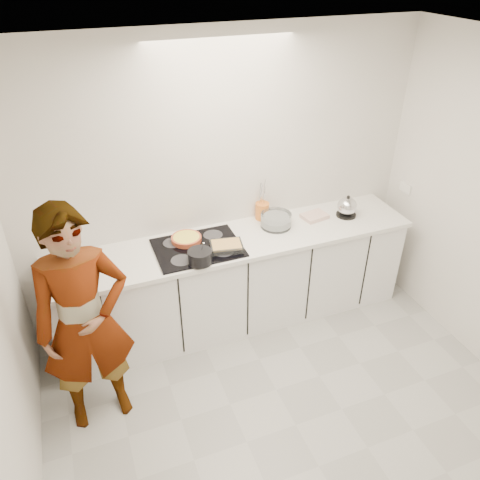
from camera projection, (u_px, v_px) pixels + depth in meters
name	position (u px, v px, depth m)	size (l,w,h in m)	color
floor	(296.00, 425.00, 3.54)	(3.60, 3.20, 0.00)	#ACACA8
ceiling	(332.00, 67.00, 2.15)	(3.60, 3.20, 0.00)	white
wall_back	(223.00, 184.00, 4.10)	(3.60, 0.00, 2.60)	silver
base_cabinets	(236.00, 283.00, 4.31)	(3.20, 0.58, 0.87)	white
countertop	(236.00, 241.00, 4.07)	(3.24, 0.64, 0.04)	white
hob	(198.00, 248.00, 3.94)	(0.72, 0.54, 0.01)	black
tart_dish	(186.00, 239.00, 4.00)	(0.33, 0.33, 0.04)	#B6492A
saucepan	(200.00, 257.00, 3.71)	(0.23, 0.23, 0.18)	black
baking_dish	(226.00, 246.00, 3.89)	(0.30, 0.24, 0.05)	silver
mixing_bowl	(276.00, 221.00, 4.22)	(0.34, 0.34, 0.13)	silver
tea_towel	(315.00, 216.00, 4.37)	(0.23, 0.17, 0.04)	white
kettle	(347.00, 207.00, 4.37)	(0.19, 0.19, 0.21)	black
utensil_crock	(262.00, 211.00, 4.33)	(0.13, 0.13, 0.16)	orange
cook	(85.00, 323.00, 3.18)	(0.65, 0.43, 1.79)	white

